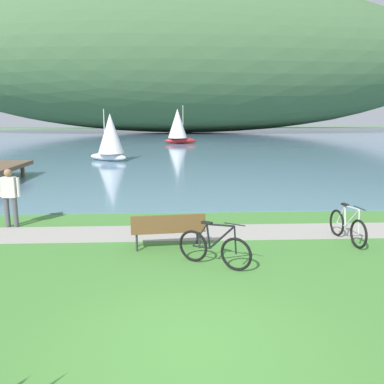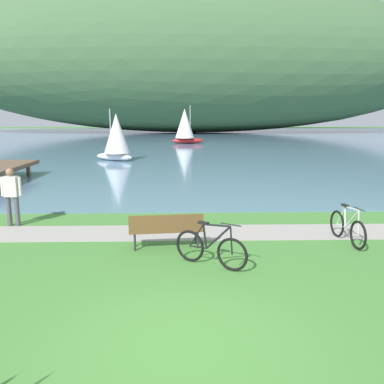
{
  "view_description": "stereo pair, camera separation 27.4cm",
  "coord_description": "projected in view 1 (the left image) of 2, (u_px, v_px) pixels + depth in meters",
  "views": [
    {
      "loc": [
        -0.26,
        -5.21,
        3.25
      ],
      "look_at": [
        0.3,
        6.38,
        1.0
      ],
      "focal_mm": 37.74,
      "sensor_mm": 36.0,
      "label": 1
    },
    {
      "loc": [
        0.02,
        -5.22,
        3.25
      ],
      "look_at": [
        0.3,
        6.38,
        1.0
      ],
      "focal_mm": 37.74,
      "sensor_mm": 36.0,
      "label": 2
    }
  ],
  "objects": [
    {
      "name": "bicycle_leaning_near_bench",
      "position": [
        347.0,
        227.0,
        10.37
      ],
      "size": [
        0.26,
        1.77,
        1.01
      ],
      "color": "black",
      "rests_on": "ground"
    },
    {
      "name": "ground_plane",
      "position": [
        193.0,
        346.0,
        5.74
      ],
      "size": [
        200.0,
        200.0,
        0.0
      ],
      "primitive_type": "plane",
      "color": "#478438"
    },
    {
      "name": "bicycle_beside_path",
      "position": [
        214.0,
        248.0,
        8.71
      ],
      "size": [
        1.5,
        1.03,
        1.01
      ],
      "color": "black",
      "rests_on": "ground"
    },
    {
      "name": "sailboat_mid_bay",
      "position": [
        110.0,
        137.0,
        27.8
      ],
      "size": [
        3.05,
        2.48,
        3.55
      ],
      "color": "white",
      "rests_on": "bay_water"
    },
    {
      "name": "park_bench_near_camera",
      "position": [
        168.0,
        228.0,
        9.82
      ],
      "size": [
        1.84,
        0.67,
        0.88
      ],
      "color": "brown",
      "rests_on": "ground"
    },
    {
      "name": "person_at_shoreline",
      "position": [
        10.0,
        194.0,
        11.63
      ],
      "size": [
        0.61,
        0.23,
        1.71
      ],
      "color": "#4C4C51",
      "rests_on": "ground"
    },
    {
      "name": "sailboat_nearest_to_shore",
      "position": [
        178.0,
        126.0,
        44.19
      ],
      "size": [
        3.62,
        2.31,
        4.14
      ],
      "color": "#B22323",
      "rests_on": "bay_water"
    },
    {
      "name": "shoreline_path",
      "position": [
        183.0,
        233.0,
        11.21
      ],
      "size": [
        60.0,
        1.5,
        0.01
      ],
      "primitive_type": "cube",
      "color": "#A39E93",
      "rests_on": "ground"
    },
    {
      "name": "bay_water",
      "position": [
        175.0,
        139.0,
        52.69
      ],
      "size": [
        180.0,
        80.0,
        0.04
      ],
      "primitive_type": "cube",
      "color": "#5B7F9E",
      "rests_on": "ground"
    },
    {
      "name": "distant_hillside",
      "position": [
        186.0,
        60.0,
        69.16
      ],
      "size": [
        91.01,
        28.0,
        24.76
      ],
      "primitive_type": "ellipsoid",
      "color": "#42663D",
      "rests_on": "bay_water"
    }
  ]
}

